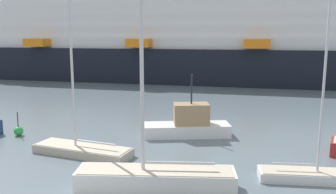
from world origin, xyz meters
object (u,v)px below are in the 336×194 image
at_px(sailboat_1, 82,147).
at_px(fishing_boat_1, 188,124).
at_px(sailboat_2, 155,174).
at_px(channel_buoy_2, 19,131).
at_px(cruise_ship, 202,43).
at_px(sailboat_0, 309,172).

bearing_deg(sailboat_1, fishing_boat_1, -127.24).
height_order(sailboat_2, channel_buoy_2, sailboat_2).
relative_size(fishing_boat_1, channel_buoy_2, 3.69).
height_order(sailboat_1, channel_buoy_2, sailboat_1).
xyz_separation_m(channel_buoy_2, cruise_ship, (6.87, 33.17, 5.33)).
xyz_separation_m(sailboat_1, cruise_ship, (0.66, 35.52, 5.22)).
relative_size(sailboat_0, sailboat_2, 0.65).
distance_m(sailboat_2, channel_buoy_2, 13.07).
bearing_deg(channel_buoy_2, fishing_boat_1, 15.26).
bearing_deg(fishing_boat_1, sailboat_0, -58.80).
xyz_separation_m(fishing_boat_1, channel_buoy_2, (-11.36, -3.10, -0.49)).
bearing_deg(sailboat_2, sailboat_0, -169.58).
bearing_deg(sailboat_0, sailboat_1, 169.08).
relative_size(sailboat_1, channel_buoy_2, 6.02).
xyz_separation_m(sailboat_0, fishing_boat_1, (-7.20, 5.95, 0.40)).
bearing_deg(sailboat_0, cruise_ship, 99.36).
relative_size(sailboat_0, sailboat_1, 0.93).
distance_m(sailboat_2, cruise_ship, 39.50).
distance_m(sailboat_0, fishing_boat_1, 9.35).
bearing_deg(cruise_ship, fishing_boat_1, -83.56).
bearing_deg(sailboat_2, cruise_ship, -95.23).
relative_size(sailboat_2, channel_buoy_2, 8.60).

